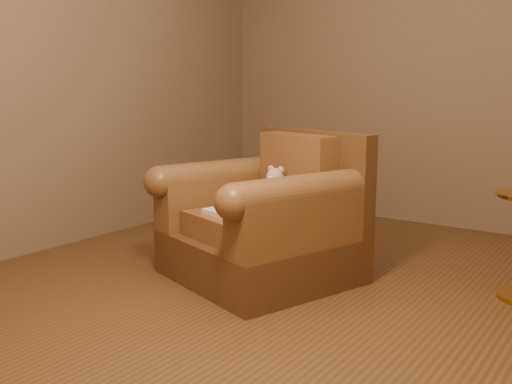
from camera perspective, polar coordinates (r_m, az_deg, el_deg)
The scene contains 4 objects.
floor at distance 3.29m, azimuth 5.95°, elevation -9.89°, with size 4.00×4.00×0.00m, color brown.
armchair at distance 3.44m, azimuth 1.04°, elevation -3.02°, with size 1.21×1.18×0.88m.
teddy_bear at distance 3.49m, azimuth 1.70°, elevation 0.09°, with size 0.19×0.21×0.26m.
guidebook at distance 3.25m, azimuth -2.17°, elevation -2.14°, with size 0.39×0.29×0.03m.
Camera 1 is at (1.50, -2.70, 1.13)m, focal length 40.00 mm.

